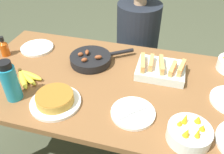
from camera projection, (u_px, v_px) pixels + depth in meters
name	position (u px, v px, depth m)	size (l,w,h in m)	color
dining_table	(112.00, 94.00, 1.40)	(1.63, 0.84, 0.74)	brown
banana_bunch	(27.00, 77.00, 1.34)	(0.18, 0.16, 0.04)	yellow
melon_tray	(161.00, 69.00, 1.37)	(0.27, 0.22, 0.10)	silver
skillet	(91.00, 59.00, 1.47)	(0.37, 0.30, 0.08)	black
frittata_plate_center	(55.00, 100.00, 1.18)	(0.26, 0.26, 0.06)	white
empty_plate_far_left	(133.00, 113.00, 1.14)	(0.21, 0.21, 0.02)	white
empty_plate_mid_edge	(37.00, 48.00, 1.61)	(0.22, 0.22, 0.02)	white
fruit_bowl_mango	(189.00, 133.00, 1.00)	(0.19, 0.19, 0.12)	white
water_bottle	(10.00, 82.00, 1.17)	(0.08, 0.08, 0.22)	teal
hot_sauce_bottle	(4.00, 47.00, 1.52)	(0.05, 0.05, 0.13)	#C64C0F
person_figure	(136.00, 57.00, 1.98)	(0.36, 0.36, 1.20)	black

